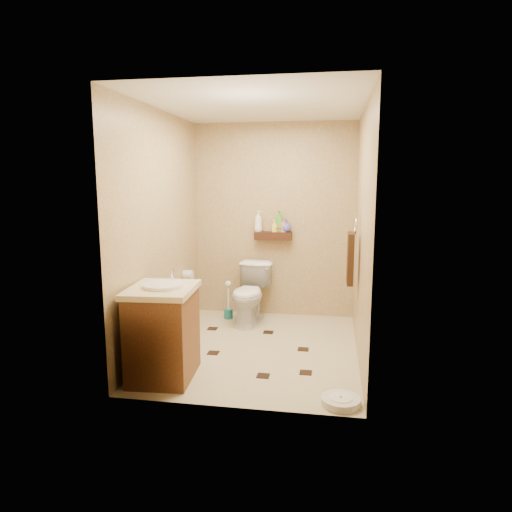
# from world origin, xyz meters

# --- Properties ---
(ground) EXTENTS (2.50, 2.50, 0.00)m
(ground) POSITION_xyz_m (0.00, 0.00, 0.00)
(ground) COLOR #C3AC8F
(ground) RESTS_ON ground
(wall_back) EXTENTS (2.00, 0.04, 2.40)m
(wall_back) POSITION_xyz_m (0.00, 1.25, 1.20)
(wall_back) COLOR tan
(wall_back) RESTS_ON ground
(wall_front) EXTENTS (2.00, 0.04, 2.40)m
(wall_front) POSITION_xyz_m (0.00, -1.25, 1.20)
(wall_front) COLOR tan
(wall_front) RESTS_ON ground
(wall_left) EXTENTS (0.04, 2.50, 2.40)m
(wall_left) POSITION_xyz_m (-1.00, 0.00, 1.20)
(wall_left) COLOR tan
(wall_left) RESTS_ON ground
(wall_right) EXTENTS (0.04, 2.50, 2.40)m
(wall_right) POSITION_xyz_m (1.00, 0.00, 1.20)
(wall_right) COLOR tan
(wall_right) RESTS_ON ground
(ceiling) EXTENTS (2.00, 2.50, 0.02)m
(ceiling) POSITION_xyz_m (0.00, 0.00, 2.40)
(ceiling) COLOR silver
(ceiling) RESTS_ON wall_back
(wall_shelf) EXTENTS (0.46, 0.14, 0.10)m
(wall_shelf) POSITION_xyz_m (0.00, 1.17, 1.02)
(wall_shelf) COLOR #3E1D11
(wall_shelf) RESTS_ON wall_back
(floor_accents) EXTENTS (1.25, 1.28, 0.01)m
(floor_accents) POSITION_xyz_m (0.02, -0.06, 0.00)
(floor_accents) COLOR black
(floor_accents) RESTS_ON ground
(toilet) EXTENTS (0.46, 0.73, 0.71)m
(toilet) POSITION_xyz_m (-0.23, 0.83, 0.36)
(toilet) COLOR white
(toilet) RESTS_ON ground
(vanity) EXTENTS (0.59, 0.70, 0.94)m
(vanity) POSITION_xyz_m (-0.70, -0.81, 0.42)
(vanity) COLOR brown
(vanity) RESTS_ON ground
(bathroom_scale) EXTENTS (0.40, 0.40, 0.06)m
(bathroom_scale) POSITION_xyz_m (0.82, -1.07, 0.03)
(bathroom_scale) COLOR silver
(bathroom_scale) RESTS_ON ground
(toilet_brush) EXTENTS (0.11, 0.11, 0.48)m
(toilet_brush) POSITION_xyz_m (-0.53, 0.94, 0.17)
(toilet_brush) COLOR #1A6769
(toilet_brush) RESTS_ON ground
(towel_ring) EXTENTS (0.12, 0.30, 0.76)m
(towel_ring) POSITION_xyz_m (0.91, 0.25, 0.95)
(towel_ring) COLOR silver
(towel_ring) RESTS_ON wall_right
(toilet_paper) EXTENTS (0.12, 0.11, 0.12)m
(toilet_paper) POSITION_xyz_m (-0.94, 0.65, 0.60)
(toilet_paper) COLOR silver
(toilet_paper) RESTS_ON wall_left
(bottle_a) EXTENTS (0.13, 0.13, 0.26)m
(bottle_a) POSITION_xyz_m (-0.19, 1.17, 1.20)
(bottle_a) COLOR white
(bottle_a) RESTS_ON wall_shelf
(bottle_b) EXTENTS (0.07, 0.07, 0.15)m
(bottle_b) POSITION_xyz_m (0.02, 1.17, 1.14)
(bottle_b) COLOR yellow
(bottle_b) RESTS_ON wall_shelf
(bottle_c) EXTENTS (0.12, 0.12, 0.13)m
(bottle_c) POSITION_xyz_m (0.08, 1.17, 1.14)
(bottle_c) COLOR red
(bottle_c) RESTS_ON wall_shelf
(bottle_d) EXTENTS (0.14, 0.14, 0.26)m
(bottle_d) POSITION_xyz_m (0.08, 1.17, 1.20)
(bottle_d) COLOR green
(bottle_d) RESTS_ON wall_shelf
(bottle_e) EXTENTS (0.09, 0.09, 0.18)m
(bottle_e) POSITION_xyz_m (0.12, 1.17, 1.16)
(bottle_e) COLOR #F27350
(bottle_e) RESTS_ON wall_shelf
(bottle_f) EXTENTS (0.15, 0.15, 0.16)m
(bottle_f) POSITION_xyz_m (0.16, 1.17, 1.15)
(bottle_f) COLOR #464FB0
(bottle_f) RESTS_ON wall_shelf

